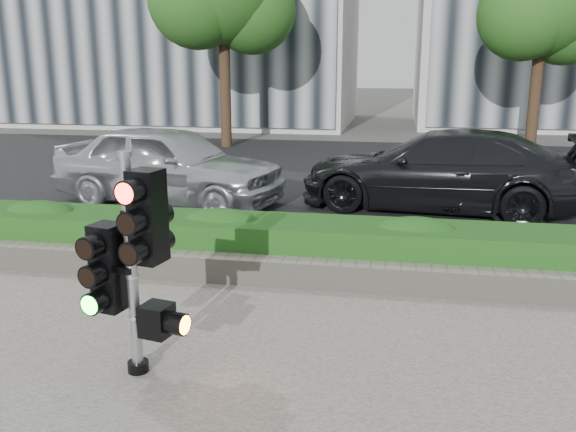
% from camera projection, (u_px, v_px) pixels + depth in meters
% --- Properties ---
extents(ground, '(120.00, 120.00, 0.00)m').
position_uv_depth(ground, '(267.00, 354.00, 6.13)').
color(ground, '#51514C').
rests_on(ground, ground).
extents(road, '(60.00, 13.00, 0.02)m').
position_uv_depth(road, '(348.00, 175.00, 15.66)').
color(road, black).
rests_on(road, ground).
extents(curb, '(60.00, 0.25, 0.12)m').
position_uv_depth(curb, '(311.00, 253.00, 9.12)').
color(curb, gray).
rests_on(curb, ground).
extents(stone_wall, '(12.00, 0.32, 0.34)m').
position_uv_depth(stone_wall, '(298.00, 272.00, 7.90)').
color(stone_wall, gray).
rests_on(stone_wall, sidewalk).
extents(hedge, '(12.00, 1.00, 0.68)m').
position_uv_depth(hedge, '(305.00, 245.00, 8.47)').
color(hedge, '#347D26').
rests_on(hedge, sidewalk).
extents(tree_right, '(4.10, 3.58, 6.53)m').
position_uv_depth(tree_right, '(543.00, 6.00, 18.91)').
color(tree_right, black).
rests_on(tree_right, ground).
extents(traffic_signal, '(0.76, 0.60, 2.09)m').
position_uv_depth(traffic_signal, '(135.00, 254.00, 5.47)').
color(traffic_signal, black).
rests_on(traffic_signal, sidewalk).
extents(car_silver, '(5.02, 2.78, 1.62)m').
position_uv_depth(car_silver, '(168.00, 164.00, 12.29)').
color(car_silver, silver).
rests_on(car_silver, road).
extents(car_dark, '(5.62, 2.94, 1.56)m').
position_uv_depth(car_dark, '(439.00, 170.00, 11.83)').
color(car_dark, black).
rests_on(car_dark, road).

